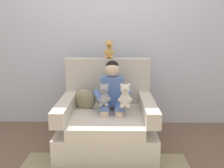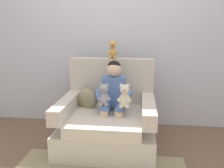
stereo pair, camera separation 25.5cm
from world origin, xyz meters
The scene contains 8 objects.
ground_plane centered at (0.00, 0.00, 0.00)m, with size 8.00×8.00×0.00m, color brown.
back_wall centered at (0.00, 0.76, 1.30)m, with size 6.00×0.10×2.60m, color silver.
armchair centered at (0.00, 0.06, 0.29)m, with size 1.06×0.97×0.98m.
seated_child centered at (0.06, 0.08, 0.61)m, with size 0.45×0.39×0.82m.
plush_grey centered at (-0.03, -0.06, 0.63)m, with size 0.15×0.12×0.25m.
plush_cream centered at (0.20, -0.10, 0.63)m, with size 0.15×0.13×0.26m.
plush_honey_on_backrest centered at (0.02, 0.41, 1.08)m, with size 0.13×0.11×0.22m.
throw_pillow centered at (-0.27, 0.18, 0.50)m, with size 0.26×0.12×0.26m, color #998C66.
Camera 2 is at (0.35, -2.52, 1.33)m, focal length 37.90 mm.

